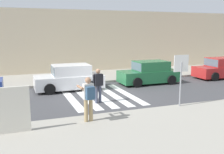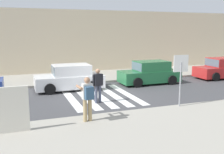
{
  "view_description": "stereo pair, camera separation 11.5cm",
  "coord_description": "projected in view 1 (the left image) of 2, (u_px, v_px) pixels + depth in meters",
  "views": [
    {
      "loc": [
        -4.31,
        -13.31,
        3.59
      ],
      "look_at": [
        0.6,
        -0.2,
        1.1
      ],
      "focal_mm": 42.0,
      "sensor_mm": 36.0,
      "label": 1
    },
    {
      "loc": [
        -4.21,
        -13.35,
        3.59
      ],
      "look_at": [
        0.6,
        -0.2,
        1.1
      ],
      "focal_mm": 42.0,
      "sensor_mm": 36.0,
      "label": 2
    }
  ],
  "objects": [
    {
      "name": "ground_plane",
      "position": [
        101.0,
        97.0,
        14.39
      ],
      "size": [
        120.0,
        120.0,
        0.0
      ],
      "primitive_type": "plane",
      "color": "#424244"
    },
    {
      "name": "sidewalk_near",
      "position": [
        159.0,
        138.0,
        8.66
      ],
      "size": [
        60.0,
        6.0,
        0.14
      ],
      "primitive_type": "cube",
      "color": "#9E998C",
      "rests_on": "ground"
    },
    {
      "name": "sidewalk_far",
      "position": [
        76.0,
        77.0,
        19.91
      ],
      "size": [
        60.0,
        4.8,
        0.14
      ],
      "primitive_type": "cube",
      "color": "#9E998C",
      "rests_on": "ground"
    },
    {
      "name": "building_facade_far",
      "position": [
        64.0,
        41.0,
        23.51
      ],
      "size": [
        56.0,
        4.0,
        5.3
      ],
      "primitive_type": "cube",
      "color": "beige",
      "rests_on": "ground"
    },
    {
      "name": "crosswalk_stripe_0",
      "position": [
        71.0,
        98.0,
        14.02
      ],
      "size": [
        0.44,
        5.2,
        0.01
      ],
      "primitive_type": "cube",
      "color": "silver",
      "rests_on": "ground"
    },
    {
      "name": "crosswalk_stripe_1",
      "position": [
        85.0,
        97.0,
        14.3
      ],
      "size": [
        0.44,
        5.2,
        0.01
      ],
      "primitive_type": "cube",
      "color": "silver",
      "rests_on": "ground"
    },
    {
      "name": "crosswalk_stripe_2",
      "position": [
        99.0,
        96.0,
        14.57
      ],
      "size": [
        0.44,
        5.2,
        0.01
      ],
      "primitive_type": "cube",
      "color": "silver",
      "rests_on": "ground"
    },
    {
      "name": "crosswalk_stripe_3",
      "position": [
        113.0,
        95.0,
        14.85
      ],
      "size": [
        0.44,
        5.2,
        0.01
      ],
      "primitive_type": "cube",
      "color": "silver",
      "rests_on": "ground"
    },
    {
      "name": "crosswalk_stripe_4",
      "position": [
        126.0,
        93.0,
        15.12
      ],
      "size": [
        0.44,
        5.2,
        0.01
      ],
      "primitive_type": "cube",
      "color": "silver",
      "rests_on": "ground"
    },
    {
      "name": "stop_sign",
      "position": [
        181.0,
        69.0,
        11.85
      ],
      "size": [
        0.76,
        0.08,
        2.37
      ],
      "color": "gray",
      "rests_on": "sidewalk_near"
    },
    {
      "name": "photographer_with_backpack",
      "position": [
        88.0,
        95.0,
        9.92
      ],
      "size": [
        0.63,
        0.88,
        1.72
      ],
      "color": "tan",
      "rests_on": "sidewalk_near"
    },
    {
      "name": "pedestrian_crossing",
      "position": [
        98.0,
        84.0,
        13.03
      ],
      "size": [
        0.57,
        0.3,
        1.72
      ],
      "color": "#474C60",
      "rests_on": "ground"
    },
    {
      "name": "parked_car_white",
      "position": [
        70.0,
        78.0,
        15.96
      ],
      "size": [
        4.1,
        1.92,
        1.55
      ],
      "color": "white",
      "rests_on": "ground"
    },
    {
      "name": "parked_car_green",
      "position": [
        149.0,
        73.0,
        17.85
      ],
      "size": [
        4.1,
        1.92,
        1.55
      ],
      "color": "#236B3D",
      "rests_on": "ground"
    },
    {
      "name": "parked_car_red",
      "position": [
        221.0,
        69.0,
        19.99
      ],
      "size": [
        4.1,
        1.92,
        1.55
      ],
      "color": "red",
      "rests_on": "ground"
    },
    {
      "name": "advertising_board",
      "position": [
        13.0,
        110.0,
        8.87
      ],
      "size": [
        1.1,
        0.11,
        1.6
      ],
      "color": "beige",
      "rests_on": "sidewalk_near"
    }
  ]
}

